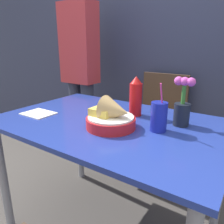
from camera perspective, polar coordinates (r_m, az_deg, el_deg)
wall_window at (r=2.02m, az=16.85°, el=21.29°), size 7.00×0.06×2.60m
dining_table at (r=1.22m, az=-0.62°, el=-6.55°), size 1.22×0.81×0.74m
chair_far_window at (r=1.93m, az=12.26°, el=-1.41°), size 0.40×0.40×0.90m
food_basket at (r=1.06m, az=0.06°, el=-1.36°), size 0.25×0.25×0.16m
ketchup_bottle at (r=1.25m, az=6.20°, el=4.00°), size 0.07×0.07×0.23m
drink_cup at (r=1.05m, az=12.12°, el=-1.44°), size 0.08×0.08×0.23m
flower_vase at (r=1.14m, az=17.91°, el=1.48°), size 0.10×0.08×0.25m
napkin at (r=1.36m, az=-18.67°, el=-0.38°), size 0.18×0.14×0.01m
person_standing at (r=2.01m, az=-8.38°, el=12.00°), size 0.32×0.18×1.66m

